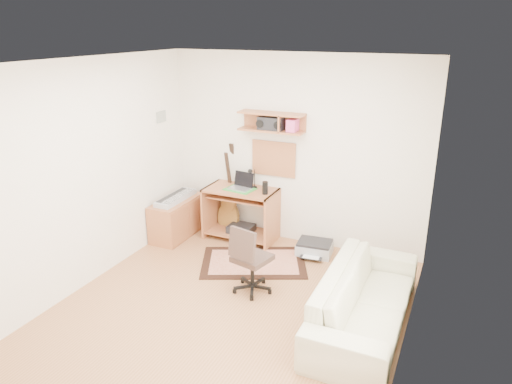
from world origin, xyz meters
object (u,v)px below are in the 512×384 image
at_px(task_chair, 252,258).
at_px(sofa, 366,290).
at_px(printer, 315,248).
at_px(cabinet, 177,218).
at_px(desk, 241,214).

xyz_separation_m(task_chair, sofa, (1.32, -0.13, -0.02)).
bearing_deg(sofa, printer, 35.61).
relative_size(printer, sofa, 0.23).
xyz_separation_m(task_chair, cabinet, (-1.64, 0.95, -0.14)).
height_order(desk, cabinet, desk).
bearing_deg(task_chair, printer, 86.43).
bearing_deg(cabinet, printer, 6.93).
xyz_separation_m(desk, task_chair, (0.75, -1.25, 0.04)).
xyz_separation_m(cabinet, sofa, (2.96, -1.08, 0.12)).
xyz_separation_m(cabinet, printer, (2.01, 0.24, -0.19)).
distance_m(task_chair, cabinet, 1.91).
distance_m(desk, sofa, 2.48).
bearing_deg(desk, task_chair, -58.94).
height_order(printer, sofa, sofa).
bearing_deg(task_chair, desk, 134.60).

